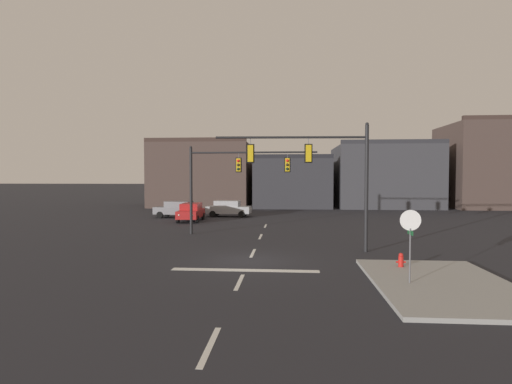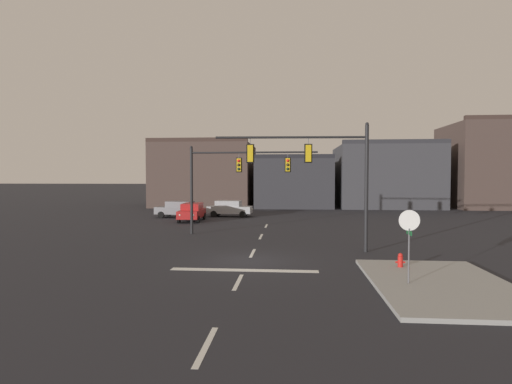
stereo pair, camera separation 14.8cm
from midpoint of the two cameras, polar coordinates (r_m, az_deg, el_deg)
name	(u,v)px [view 2 (the right image)]	position (r m, az deg, el deg)	size (l,w,h in m)	color
ground_plane	(249,261)	(20.10, -0.79, -9.46)	(400.00, 400.00, 0.00)	#232328
sidewalk_near_corner	(442,284)	(17.05, 24.44, -11.52)	(5.00, 8.00, 0.15)	gray
stop_bar_paint	(244,270)	(18.16, -1.42, -10.72)	(6.40, 0.50, 0.01)	silver
lane_centreline	(253,253)	(22.06, -0.27, -8.41)	(0.16, 26.40, 0.01)	silver
signal_mast_near_side	(322,166)	(22.40, 9.25, 3.55)	(8.15, 0.56, 6.92)	black
signal_mast_far_side	(230,173)	(28.69, -3.45, 2.62)	(8.85, 0.50, 6.18)	black
stop_sign	(409,229)	(16.15, 20.61, -4.76)	(0.76, 0.64, 2.83)	#56565B
car_lot_nearside	(179,209)	(41.37, -10.48, -2.30)	(4.61, 2.33, 1.61)	slate
car_lot_middle	(229,208)	(41.74, -3.58, -2.23)	(4.53, 2.11, 1.61)	#9EA0A5
car_lot_farside	(192,212)	(37.91, -8.70, -2.69)	(2.02, 4.50, 1.61)	#A81E1E
fire_hydrant	(400,263)	(19.13, 19.48, -9.18)	(0.40, 0.30, 0.75)	red
building_row	(337,175)	(56.95, 11.22, 2.32)	(47.92, 12.84, 11.24)	#473833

